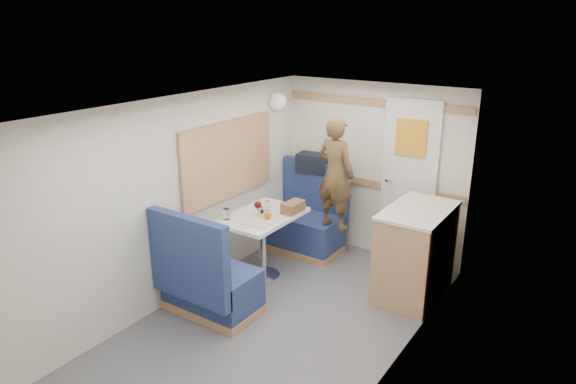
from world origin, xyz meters
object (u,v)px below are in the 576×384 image
Objects in this scene: tray at (262,220)px; cheese_block at (263,216)px; pepper_grinder at (262,214)px; dome_light at (278,101)px; wine_glass at (258,205)px; beer_glass at (284,207)px; duffel_bag at (317,163)px; tumbler_left at (226,214)px; dinette_table at (262,228)px; bench_far at (306,225)px; galley_counter at (415,252)px; tumbler_mid at (267,206)px; bench_near at (208,284)px; person at (336,174)px; orange_fruit at (268,215)px; tumbler_right at (260,211)px; bread_loaf at (293,207)px.

cheese_block is at bearing 113.83° from tray.
cheese_block is 0.04m from pepper_grinder.
wine_glass is at bearing -66.96° from dome_light.
beer_glass is 0.28m from pepper_grinder.
duffel_bag is 4.04× the size of tumbler_left.
dinette_table is 8.04× the size of tumbler_left.
galley_counter is (1.47, -0.31, 0.17)m from bench_far.
bench_far is at bearing 90.14° from wine_glass.
duffel_bag is (-1.49, 0.57, 0.54)m from galley_counter.
bench_far is at bearing 87.62° from tumbler_mid.
cheese_block is (0.09, 0.77, 0.46)m from bench_near.
galley_counter is 1.17m from person.
tumbler_left is at bearing -153.34° from tray.
person is 12.11× the size of cheese_block.
wine_glass is (-0.11, 0.07, 0.11)m from tray.
orange_fruit is at bearing -3.96° from cheese_block.
tumbler_mid is at bearing -92.38° from bench_far.
galley_counter is 12.13× the size of orange_fruit.
cheese_block is 0.99× the size of tumbler_right.
person is 11.71× the size of beer_glass.
pepper_grinder is at bearing -36.34° from tumbler_right.
pepper_grinder is (0.09, -0.22, -0.00)m from tumbler_mid.
galley_counter reaches higher than pepper_grinder.
wine_glass is 0.30m from beer_glass.
orange_fruit is at bearing 48.34° from tray.
tray is at bearing -153.00° from galley_counter.
tumbler_mid reaches higher than tray.
bread_loaf is (0.26, 0.11, 0.01)m from tumbler_mid.
tumbler_left is 0.61m from beer_glass.
person is 10.80× the size of tumbler_left.
person is 1.26m from tumbler_left.
cheese_block is (-0.38, -0.80, -0.31)m from person.
cheese_block is at bearing -112.08° from bread_loaf.
person is 3.38× the size of tray.
tumbler_right is at bearing 157.86° from orange_fruit.
person reaches higher than bench_far.
tumbler_right reaches higher than dinette_table.
bench_near is at bearing -136.06° from galley_counter.
beer_glass is at bearing 90.38° from orange_fruit.
bread_loaf is (0.24, -0.88, -0.24)m from duffel_bag.
person is 0.93m from pepper_grinder.
tumbler_left is at bearing -153.07° from galley_counter.
tray is at bearing -91.30° from duffel_bag.
dome_light is 1.35m from wine_glass.
dinette_table is 0.21m from tumbler_right.
dome_light reaches higher than tray.
orange_fruit is 0.45× the size of wine_glass.
galley_counter is at bearing 24.04° from pepper_grinder.
tumbler_right is at bearing -89.14° from bench_far.
bench_far reaches higher than tumbler_left.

